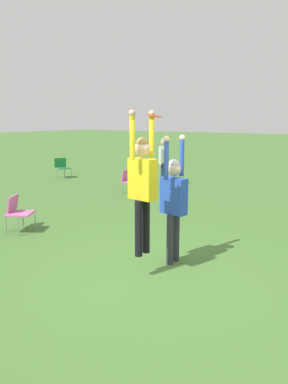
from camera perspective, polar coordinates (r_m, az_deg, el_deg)
ground_plane at (r=6.37m, az=1.21°, el=-12.15°), size 120.00×120.00×0.00m
person_jumping at (r=5.79m, az=-0.25°, el=1.96°), size 0.60×0.47×2.27m
person_defending at (r=6.46m, az=4.55°, el=-0.65°), size 0.61×0.48×2.24m
frisbee at (r=5.93m, az=1.54°, el=11.58°), size 0.23×0.23×0.07m
camping_chair_0 at (r=8.92m, az=-18.74°, el=-2.61°), size 0.74×0.80×0.81m
camping_chair_1 at (r=16.61m, az=-12.32°, el=3.88°), size 0.69×0.76×0.85m
camping_chair_4 at (r=12.88m, az=-2.44°, el=1.95°), size 0.59×0.63×0.80m
person_spectator_near at (r=14.13m, az=3.01°, el=5.30°), size 0.52×0.42×1.81m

